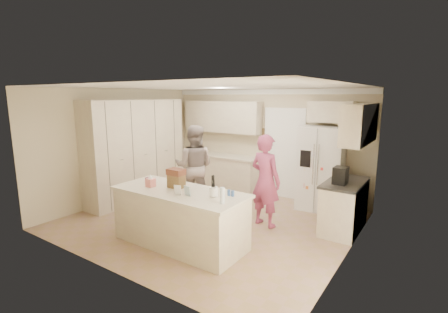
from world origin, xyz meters
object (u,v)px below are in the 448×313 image
Objects in this scene: utensil_crock at (213,192)px; teen_boy at (194,166)px; island_base at (180,219)px; refrigerator at (321,168)px; dollhouse_body at (176,181)px; tissue_box at (151,183)px; coffee_maker at (340,175)px; teen_girl at (265,181)px.

teen_boy is (-1.65, 1.56, -0.09)m from utensil_crock.
utensil_crock is (0.65, 0.05, 0.56)m from island_base.
refrigerator is 6.92× the size of dollhouse_body.
island_base is 1.96m from teen_boy.
teen_boy reaches higher than tissue_box.
coffee_maker is at bearing 52.88° from utensil_crock.
island_base is 8.46× the size of dollhouse_body.
teen_boy reaches higher than island_base.
teen_girl is (-0.57, -1.49, -0.02)m from refrigerator.
tissue_box is 0.08× the size of teen_boy.
utensil_crock is 2.28m from teen_boy.
dollhouse_body is (-0.80, 0.05, 0.04)m from utensil_crock.
tissue_box is at bearing -172.87° from utensil_crock.
island_base is 1.21× the size of teen_boy.
refrigerator reaches higher than island_base.
refrigerator reaches higher than tissue_box.
utensil_crock is at bearing -127.12° from coffee_maker.
utensil_crock reaches higher than tissue_box.
coffee_maker is 2.14× the size of tissue_box.
refrigerator is 12.86× the size of tissue_box.
utensil_crock is at bearing -108.12° from refrigerator.
utensil_crock is 0.09× the size of teen_girl.
tissue_box is at bearing -142.43° from coffee_maker.
teen_girl is (1.80, -0.11, -0.03)m from teen_boy.
teen_boy is (-1.00, 1.61, 0.47)m from island_base.
utensil_crock is at bearing 95.26° from teen_girl.
refrigerator is at bearing 58.32° from tissue_box.
teen_boy reaches higher than teen_girl.
island_base is 15.71× the size of tissue_box.
utensil_crock reaches higher than island_base.
dollhouse_body is (0.40, 0.20, 0.04)m from tissue_box.
teen_girl reaches higher than tissue_box.
coffee_maker reaches higher than tissue_box.
dollhouse_body reaches higher than utensil_crock.
coffee_maker reaches higher than island_base.
coffee_maker is 3.07m from teen_boy.
tissue_box is (-0.55, -0.10, 0.56)m from island_base.
coffee_maker reaches higher than utensil_crock.
refrigerator is 3.28m from dollhouse_body.
teen_girl is (0.80, 1.51, 0.44)m from island_base.
dollhouse_body reaches higher than tissue_box.
teen_boy is (-0.45, 1.71, -0.09)m from tissue_box.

